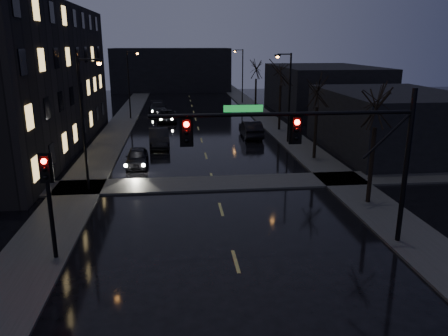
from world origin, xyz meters
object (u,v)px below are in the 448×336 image
object	(u,v)px
oncoming_car_d	(158,108)
lead_car	(251,129)
oncoming_car_b	(159,138)
oncoming_car_c	(167,116)
oncoming_car_a	(137,157)

from	to	relation	value
oncoming_car_d	lead_car	size ratio (longest dim) A/B	1.07
oncoming_car_b	oncoming_car_c	distance (m)	12.95
oncoming_car_b	lead_car	world-z (taller)	lead_car
oncoming_car_d	lead_car	bearing A→B (deg)	-65.21
oncoming_car_a	lead_car	world-z (taller)	lead_car
oncoming_car_c	oncoming_car_d	size ratio (longest dim) A/B	0.94
oncoming_car_a	oncoming_car_b	bearing A→B (deg)	75.74
oncoming_car_c	oncoming_car_d	distance (m)	6.28
oncoming_car_a	oncoming_car_c	size ratio (longest dim) A/B	0.80
oncoming_car_c	lead_car	size ratio (longest dim) A/B	1.00
oncoming_car_d	lead_car	xyz separation A→B (m)	(9.52, -15.94, 0.05)
oncoming_car_a	oncoming_car_c	xyz separation A→B (m)	(1.87, 19.12, 0.01)
lead_car	oncoming_car_d	bearing A→B (deg)	-59.53
oncoming_car_c	oncoming_car_d	bearing A→B (deg)	101.48
oncoming_car_b	lead_car	size ratio (longest dim) A/B	0.99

